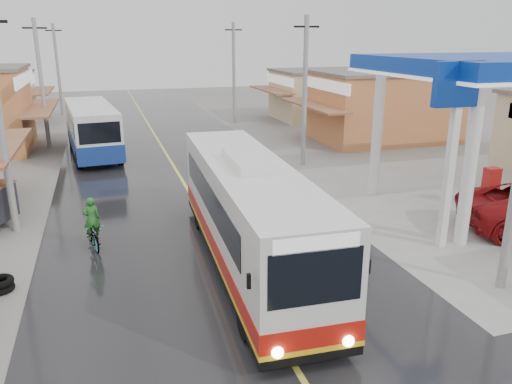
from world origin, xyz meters
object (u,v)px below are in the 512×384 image
second_bus (92,129)px  tyre_stack (0,285)px  coach_bus (248,213)px  cyclist (93,231)px

second_bus → tyre_stack: second_bus is taller
coach_bus → tyre_stack: bearing=179.5°
coach_bus → second_bus: size_ratio=1.23×
coach_bus → second_bus: (-4.70, 17.38, -0.08)m
second_bus → cyclist: bearing=-95.7°
coach_bus → cyclist: 5.58m
tyre_stack → coach_bus: bearing=-2.9°
second_bus → tyre_stack: (-2.54, -17.01, -1.43)m
coach_bus → tyre_stack: size_ratio=14.61×
cyclist → tyre_stack: 3.55m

